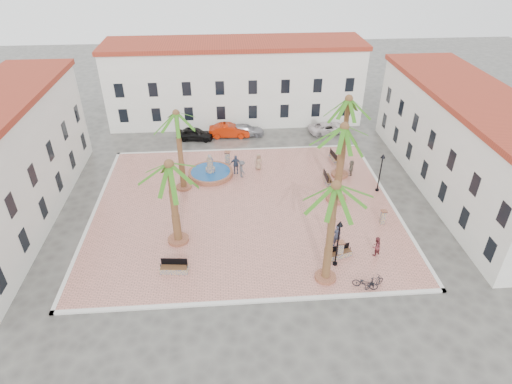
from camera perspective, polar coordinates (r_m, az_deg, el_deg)
ground at (r=37.61m, az=-1.52°, el=-2.11°), size 120.00×120.00×0.00m
plaza at (r=37.57m, az=-1.52°, el=-2.02°), size 26.00×22.00×0.15m
kerb_n at (r=47.02m, az=-2.24°, el=5.63°), size 26.30×0.30×0.16m
kerb_s at (r=29.22m, az=-0.34°, el=-14.37°), size 26.30×0.30×0.16m
kerb_e at (r=40.18m, az=17.33°, el=-1.12°), size 0.30×22.30×0.16m
kerb_w at (r=39.31m, az=-20.82°, el=-2.70°), size 0.30×22.30×0.16m
building_north at (r=53.53m, az=-2.77°, el=14.50°), size 30.40×7.40×9.50m
building_east at (r=42.68m, az=26.27°, el=5.79°), size 7.40×26.40×9.00m
building_west at (r=39.17m, az=-30.65°, el=3.01°), size 6.40×24.40×10.00m
fountain at (r=42.17m, az=-6.08°, el=2.63°), size 4.37×4.37×2.26m
palm_nw at (r=37.58m, az=-10.50°, el=9.19°), size 4.61×4.61×7.77m
palm_sw at (r=30.90m, az=-11.36°, el=2.28°), size 5.32×5.32×7.21m
palm_s at (r=26.80m, az=10.47°, el=-0.68°), size 4.87×4.87×7.99m
palm_e at (r=36.01m, az=11.57°, el=7.21°), size 5.76×5.76×7.52m
palm_ne at (r=39.84m, az=12.13°, el=10.86°), size 5.40×5.40×8.23m
bench_s at (r=31.44m, az=-10.84°, el=-10.01°), size 2.05×0.81×1.05m
bench_se at (r=32.75m, az=11.15°, el=-8.08°), size 1.85×1.05×0.93m
bench_e at (r=41.35m, az=9.53°, el=1.64°), size 0.63×1.93×1.01m
bench_ne at (r=45.34m, az=10.46°, el=4.50°), size 0.86×1.99×1.02m
lamppost_s at (r=30.48m, az=10.96°, el=-5.74°), size 0.43×0.43×3.94m
lamppost_e at (r=39.96m, az=16.37°, el=3.33°), size 0.41×0.41×3.82m
bollard_se at (r=32.36m, az=11.12°, el=-7.50°), size 0.57×0.57×1.46m
bollard_n at (r=43.54m, az=-3.81°, el=4.52°), size 0.64×0.64×1.54m
bollard_e at (r=36.64m, az=16.58°, el=-3.18°), size 0.46×0.46×1.27m
litter_bin at (r=32.76m, az=11.06°, el=-7.83°), size 0.37×0.37×0.71m
cyclist_a at (r=33.25m, az=10.72°, el=-5.71°), size 0.80×0.63×1.95m
bicycle_a at (r=30.58m, az=14.36°, el=-11.66°), size 1.82×1.20×0.90m
cyclist_b at (r=33.19m, az=15.71°, el=-6.97°), size 0.97×0.90×1.60m
bicycle_b at (r=30.74m, az=15.50°, el=-11.48°), size 1.67×1.08×0.98m
pedestrian_fountain_a at (r=42.68m, az=0.34°, el=4.06°), size 0.94×0.73×1.71m
pedestrian_fountain_b at (r=42.00m, az=-2.73°, el=3.70°), size 1.15×0.51×1.94m
pedestrian_north at (r=41.38m, az=-1.90°, el=3.09°), size 0.96×1.28×1.75m
pedestrian_east at (r=42.79m, az=12.58°, el=3.20°), size 0.91×1.54×1.58m
car_black at (r=49.70m, az=-8.16°, el=7.70°), size 4.39×2.29×1.43m
car_red at (r=49.99m, az=-3.58°, el=8.19°), size 4.71×1.78×1.53m
car_silver at (r=50.34m, az=-1.44°, el=8.26°), size 4.48×2.05×1.27m
car_white at (r=51.56m, az=9.61°, el=8.42°), size 4.91×2.94×1.28m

